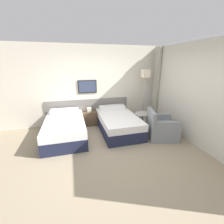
{
  "coord_description": "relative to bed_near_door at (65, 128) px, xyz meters",
  "views": [
    {
      "loc": [
        -0.95,
        -3.11,
        2.1
      ],
      "look_at": [
        0.2,
        1.08,
        0.68
      ],
      "focal_mm": 24.0,
      "sensor_mm": 36.0,
      "label": 1
    }
  ],
  "objects": [
    {
      "name": "ground_plane",
      "position": [
        1.22,
        -1.15,
        -0.28
      ],
      "size": [
        16.0,
        16.0,
        0.0
      ],
      "primitive_type": "plane",
      "color": "gray"
    },
    {
      "name": "wall_headboard",
      "position": [
        1.19,
        1.01,
        1.02
      ],
      "size": [
        10.0,
        0.1,
        2.7
      ],
      "color": "beige",
      "rests_on": "ground_plane"
    },
    {
      "name": "wall_window",
      "position": [
        3.4,
        -1.23,
        1.06
      ],
      "size": [
        0.21,
        4.63,
        2.7
      ],
      "color": "white",
      "rests_on": "ground_plane"
    },
    {
      "name": "bed_near_door",
      "position": [
        0.0,
        0.0,
        0.0
      ],
      "size": [
        1.12,
        1.91,
        0.66
      ],
      "color": "#1E233D",
      "rests_on": "ground_plane"
    },
    {
      "name": "bed_near_window",
      "position": [
        1.63,
        0.0,
        0.0
      ],
      "size": [
        1.12,
        1.91,
        0.66
      ],
      "color": "#1E233D",
      "rests_on": "ground_plane"
    },
    {
      "name": "nightstand",
      "position": [
        0.82,
        0.73,
        -0.02
      ],
      "size": [
        0.5,
        0.34,
        0.63
      ],
      "color": "brown",
      "rests_on": "ground_plane"
    },
    {
      "name": "floor_lamp",
      "position": [
        2.82,
        0.61,
        1.34
      ],
      "size": [
        0.25,
        0.25,
        1.9
      ],
      "color": "#9E9993",
      "rests_on": "ground_plane"
    },
    {
      "name": "side_table",
      "position": [
        2.43,
        -0.14,
        0.13
      ],
      "size": [
        0.51,
        0.51,
        0.57
      ],
      "color": "gray",
      "rests_on": "ground_plane"
    },
    {
      "name": "armchair",
      "position": [
        2.71,
        -0.79,
        0.01
      ],
      "size": [
        0.97,
        0.94,
        0.84
      ],
      "rotation": [
        0.0,
        0.0,
        1.29
      ],
      "color": "gray",
      "rests_on": "ground_plane"
    }
  ]
}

